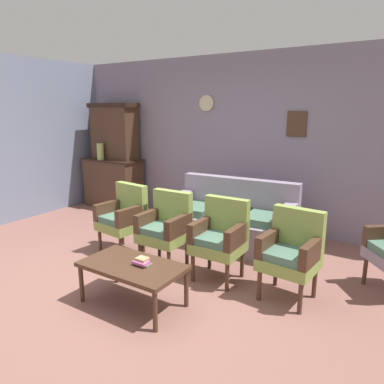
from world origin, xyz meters
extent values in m
plane|color=#84564C|center=(0.00, 0.00, 0.00)|extent=(7.68, 7.68, 0.00)
cube|color=gray|center=(0.00, 2.63, 1.35)|extent=(6.40, 0.06, 2.70)
cube|color=#472D1E|center=(0.90, 2.58, 1.65)|extent=(0.28, 0.02, 0.36)
cylinder|color=beige|center=(-0.60, 2.58, 1.95)|extent=(0.26, 0.03, 0.26)
cube|color=#472D1E|center=(-2.46, 2.25, 0.45)|extent=(1.10, 0.52, 0.90)
cube|color=black|center=(-2.46, 2.25, 0.92)|extent=(1.16, 0.55, 0.03)
cube|color=#472D1E|center=(-2.46, 2.33, 1.41)|extent=(0.90, 0.36, 0.95)
cube|color=black|center=(-2.46, 2.33, 1.92)|extent=(0.99, 0.38, 0.08)
cylinder|color=#99B15D|center=(-2.59, 2.07, 1.08)|extent=(0.13, 0.13, 0.30)
cube|color=gray|center=(0.34, 1.64, 0.21)|extent=(1.77, 0.91, 0.42)
cube|color=gray|center=(0.32, 1.96, 0.66)|extent=(1.73, 0.27, 0.48)
cube|color=gray|center=(1.12, 1.70, 0.54)|extent=(0.21, 0.81, 0.24)
cube|color=gray|center=(-0.44, 1.59, 0.54)|extent=(0.21, 0.81, 0.24)
cube|color=#4C705B|center=(0.84, 1.64, 0.47)|extent=(0.48, 0.59, 0.10)
cube|color=#4C705B|center=(0.35, 1.60, 0.47)|extent=(0.48, 0.59, 0.10)
cube|color=#4C705B|center=(-0.15, 1.57, 0.47)|extent=(0.48, 0.59, 0.10)
cube|color=#849947|center=(-0.74, 0.63, 0.38)|extent=(0.57, 0.54, 0.12)
cube|color=#4C705B|center=(-0.74, 0.61, 0.47)|extent=(0.49, 0.46, 0.10)
cube|color=#849947|center=(-0.72, 0.83, 0.67)|extent=(0.53, 0.16, 0.46)
cube|color=#472D1E|center=(-0.52, 0.61, 0.55)|extent=(0.13, 0.49, 0.22)
cube|color=#472D1E|center=(-0.96, 0.65, 0.55)|extent=(0.13, 0.49, 0.22)
cylinder|color=#472D1E|center=(-0.55, 0.42, 0.16)|extent=(0.04, 0.04, 0.32)
cylinder|color=#472D1E|center=(-0.97, 0.46, 0.16)|extent=(0.04, 0.04, 0.32)
cylinder|color=#472D1E|center=(-0.51, 0.80, 0.16)|extent=(0.04, 0.04, 0.32)
cylinder|color=#472D1E|center=(-0.93, 0.84, 0.16)|extent=(0.04, 0.04, 0.32)
cube|color=#849947|center=(-0.01, 0.59, 0.38)|extent=(0.53, 0.49, 0.12)
cube|color=#4C705B|center=(-0.01, 0.57, 0.47)|extent=(0.45, 0.41, 0.10)
cube|color=#849947|center=(-0.01, 0.79, 0.67)|extent=(0.52, 0.11, 0.46)
cube|color=#472D1E|center=(0.21, 0.59, 0.55)|extent=(0.09, 0.48, 0.22)
cube|color=#472D1E|center=(-0.23, 0.59, 0.55)|extent=(0.09, 0.48, 0.22)
cylinder|color=#472D1E|center=(0.20, 0.40, 0.16)|extent=(0.04, 0.04, 0.32)
cylinder|color=#472D1E|center=(-0.22, 0.40, 0.16)|extent=(0.04, 0.04, 0.32)
cylinder|color=#472D1E|center=(0.20, 0.78, 0.16)|extent=(0.04, 0.04, 0.32)
cylinder|color=#472D1E|center=(-0.22, 0.78, 0.16)|extent=(0.04, 0.04, 0.32)
cube|color=#849947|center=(0.70, 0.65, 0.38)|extent=(0.53, 0.49, 0.12)
cube|color=#4C705B|center=(0.70, 0.63, 0.47)|extent=(0.45, 0.41, 0.10)
cube|color=#849947|center=(0.70, 0.85, 0.67)|extent=(0.52, 0.11, 0.46)
cube|color=#472D1E|center=(0.92, 0.65, 0.55)|extent=(0.09, 0.48, 0.22)
cube|color=#472D1E|center=(0.48, 0.64, 0.55)|extent=(0.09, 0.48, 0.22)
cylinder|color=#472D1E|center=(0.91, 0.46, 0.16)|extent=(0.04, 0.04, 0.32)
cylinder|color=#472D1E|center=(0.49, 0.45, 0.16)|extent=(0.04, 0.04, 0.32)
cylinder|color=#472D1E|center=(0.91, 0.84, 0.16)|extent=(0.04, 0.04, 0.32)
cylinder|color=#472D1E|center=(0.49, 0.83, 0.16)|extent=(0.04, 0.04, 0.32)
cube|color=#849947|center=(1.49, 0.64, 0.38)|extent=(0.56, 0.52, 0.12)
cube|color=#4C705B|center=(1.49, 0.63, 0.47)|extent=(0.48, 0.44, 0.10)
cube|color=#849947|center=(1.51, 0.84, 0.67)|extent=(0.53, 0.14, 0.46)
cube|color=#472D1E|center=(1.71, 0.63, 0.55)|extent=(0.12, 0.49, 0.22)
cube|color=#472D1E|center=(1.27, 0.66, 0.55)|extent=(0.12, 0.49, 0.22)
cylinder|color=#472D1E|center=(1.68, 0.44, 0.16)|extent=(0.04, 0.04, 0.32)
cylinder|color=#472D1E|center=(1.27, 0.47, 0.16)|extent=(0.04, 0.04, 0.32)
cylinder|color=#472D1E|center=(1.72, 0.82, 0.16)|extent=(0.04, 0.04, 0.32)
cylinder|color=#472D1E|center=(1.30, 0.85, 0.16)|extent=(0.04, 0.04, 0.32)
cylinder|color=#472D1E|center=(2.10, 1.40, 0.16)|extent=(0.04, 0.04, 0.32)
cube|color=#472D1E|center=(0.26, -0.26, 0.40)|extent=(1.00, 0.56, 0.04)
cylinder|color=#472D1E|center=(-0.20, -0.02, 0.19)|extent=(0.04, 0.04, 0.38)
cylinder|color=#472D1E|center=(0.72, -0.02, 0.19)|extent=(0.04, 0.04, 0.38)
cylinder|color=#472D1E|center=(-0.20, -0.50, 0.19)|extent=(0.04, 0.04, 0.38)
cylinder|color=#472D1E|center=(0.72, -0.50, 0.19)|extent=(0.04, 0.04, 0.38)
cube|color=#657153|center=(0.36, -0.22, 0.43)|extent=(0.15, 0.09, 0.02)
cube|color=#B95799|center=(0.35, -0.24, 0.45)|extent=(0.15, 0.10, 0.02)
cube|color=tan|center=(0.35, -0.22, 0.48)|extent=(0.11, 0.09, 0.03)
camera|label=1|loc=(2.47, -2.64, 1.88)|focal=33.69mm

